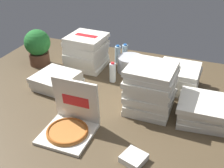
# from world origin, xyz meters

# --- Properties ---
(ground_plane) EXTENTS (3.20, 2.40, 0.02)m
(ground_plane) POSITION_xyz_m (0.00, 0.00, -0.01)
(ground_plane) COLOR #4C3D28
(open_pizza_box) EXTENTS (0.38, 0.39, 0.40)m
(open_pizza_box) POSITION_xyz_m (-0.18, -0.47, 0.08)
(open_pizza_box) COLOR silver
(open_pizza_box) RESTS_ON ground_plane
(pizza_stack_left_mid) EXTENTS (0.42, 0.43, 0.18)m
(pizza_stack_left_mid) POSITION_xyz_m (0.75, 0.05, 0.09)
(pizza_stack_left_mid) COLOR silver
(pizza_stack_left_mid) RESTS_ON ground_plane
(pizza_stack_right_far) EXTENTS (0.41, 0.41, 0.37)m
(pizza_stack_right_far) POSITION_xyz_m (-0.55, 0.60, 0.18)
(pizza_stack_right_far) COLOR silver
(pizza_stack_right_far) RESTS_ON ground_plane
(pizza_stack_left_near) EXTENTS (0.41, 0.40, 0.41)m
(pizza_stack_left_near) POSITION_xyz_m (0.31, 0.04, 0.20)
(pizza_stack_left_near) COLOR silver
(pizza_stack_left_near) RESTS_ON ground_plane
(pizza_stack_left_far) EXTENTS (0.40, 0.41, 0.23)m
(pizza_stack_left_far) POSITION_xyz_m (0.48, 0.48, 0.11)
(pizza_stack_left_far) COLOR silver
(pizza_stack_left_far) RESTS_ON ground_plane
(pizza_stack_center_near) EXTENTS (0.44, 0.43, 0.14)m
(pizza_stack_center_near) POSITION_xyz_m (-0.62, 0.08, 0.07)
(pizza_stack_center_near) COLOR silver
(pizza_stack_center_near) RESTS_ON ground_plane
(ice_bucket) EXTENTS (0.28, 0.28, 0.17)m
(ice_bucket) POSITION_xyz_m (-0.06, 0.66, 0.08)
(ice_bucket) COLOR #B7BABF
(ice_bucket) RESTS_ON ground_plane
(water_bottle_0) EXTENTS (0.06, 0.06, 0.21)m
(water_bottle_0) POSITION_xyz_m (-0.19, 0.87, 0.10)
(water_bottle_0) COLOR silver
(water_bottle_0) RESTS_ON ground_plane
(water_bottle_1) EXTENTS (0.06, 0.06, 0.21)m
(water_bottle_1) POSITION_xyz_m (-0.26, 0.81, 0.10)
(water_bottle_1) COLOR silver
(water_bottle_1) RESTS_ON ground_plane
(water_bottle_2) EXTENTS (0.06, 0.06, 0.21)m
(water_bottle_2) POSITION_xyz_m (-0.15, 0.38, 0.10)
(water_bottle_2) COLOR white
(water_bottle_2) RESTS_ON ground_plane
(potted_plant) EXTENTS (0.29, 0.29, 0.41)m
(potted_plant) POSITION_xyz_m (-1.07, 0.45, 0.22)
(potted_plant) COLOR #513323
(potted_plant) RESTS_ON ground_plane
(napkin_pile) EXTENTS (0.19, 0.19, 0.05)m
(napkin_pile) POSITION_xyz_m (0.37, -0.59, 0.02)
(napkin_pile) COLOR white
(napkin_pile) RESTS_ON ground_plane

